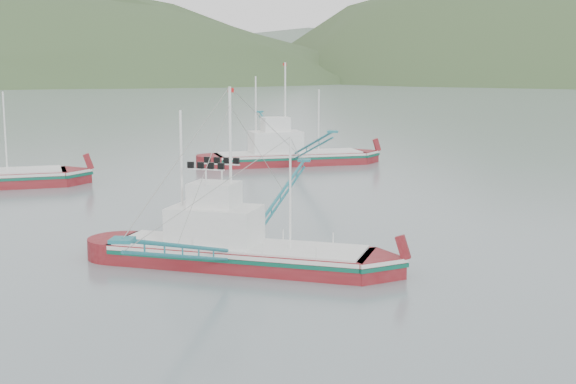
# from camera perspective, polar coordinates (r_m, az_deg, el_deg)

# --- Properties ---
(ground) EXTENTS (1200.00, 1200.00, 0.00)m
(ground) POSITION_cam_1_polar(r_m,az_deg,el_deg) (40.71, -0.86, -5.82)
(ground) COLOR slate
(ground) RESTS_ON ground
(main_boat) EXTENTS (14.18, 24.63, 10.07)m
(main_boat) POSITION_cam_1_polar(r_m,az_deg,el_deg) (41.78, -3.68, -2.95)
(main_boat) COLOR maroon
(main_boat) RESTS_ON ground
(bg_boat_far) EXTENTS (15.81, 26.79, 11.27)m
(bg_boat_far) POSITION_cam_1_polar(r_m,az_deg,el_deg) (82.39, 0.06, 3.49)
(bg_boat_far) COLOR maroon
(bg_boat_far) RESTS_ON ground
(headland_left) EXTENTS (448.00, 308.00, 210.00)m
(headland_left) POSITION_cam_1_polar(r_m,az_deg,el_deg) (439.78, -19.16, 7.46)
(headland_left) COLOR #334A26
(headland_left) RESTS_ON ground
(ridge_distant) EXTENTS (960.00, 400.00, 240.00)m
(ridge_distant) POSITION_cam_1_polar(r_m,az_deg,el_deg) (599.66, 8.34, 8.25)
(ridge_distant) COLOR slate
(ridge_distant) RESTS_ON ground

